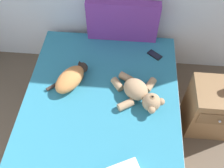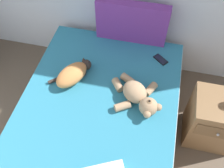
% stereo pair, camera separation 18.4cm
% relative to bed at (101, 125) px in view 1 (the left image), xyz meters
% --- Properties ---
extents(bed, '(1.44, 2.00, 0.50)m').
position_rel_bed_xyz_m(bed, '(0.00, 0.00, 0.00)').
color(bed, olive).
rests_on(bed, ground_plane).
extents(patterned_cushion, '(0.72, 0.10, 0.44)m').
position_rel_bed_xyz_m(patterned_cushion, '(0.13, 0.93, 0.47)').
color(patterned_cushion, '#72338C').
rests_on(patterned_cushion, bed).
extents(cat, '(0.38, 0.41, 0.15)m').
position_rel_bed_xyz_m(cat, '(-0.29, 0.28, 0.32)').
color(cat, '#D18447').
rests_on(cat, bed).
extents(teddy_bear, '(0.48, 0.46, 0.17)m').
position_rel_bed_xyz_m(teddy_bear, '(0.34, 0.17, 0.32)').
color(teddy_bear, tan).
rests_on(teddy_bear, bed).
extents(cell_phone, '(0.16, 0.15, 0.01)m').
position_rel_bed_xyz_m(cell_phone, '(0.48, 0.70, 0.26)').
color(cell_phone, black).
rests_on(cell_phone, bed).
extents(nightstand, '(0.45, 0.42, 0.58)m').
position_rel_bed_xyz_m(nightstand, '(1.05, 0.25, 0.04)').
color(nightstand, olive).
rests_on(nightstand, ground_plane).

